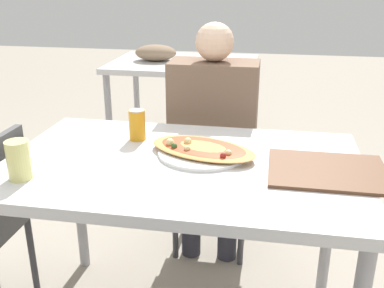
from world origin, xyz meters
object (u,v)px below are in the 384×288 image
Objects in this scene: chair_far_seated at (215,160)px; pizza_main at (202,150)px; dining_table at (183,180)px; drink_glass at (19,160)px; person_seated at (213,126)px; soda_can at (137,125)px.

pizza_main is (0.03, -0.66, 0.32)m from chair_far_seated.
dining_table is 9.77× the size of drink_glass.
person_seated is at bearing 87.58° from dining_table.
chair_far_seated is at bearing -90.00° from person_seated.
soda_can is (-0.29, 0.11, 0.04)m from pizza_main.
dining_table is 1.57× the size of chair_far_seated.
person_seated is at bearing 90.00° from chair_far_seated.
pizza_main is at bearing 29.52° from drink_glass.
soda_can is at bearing 60.12° from person_seated.
pizza_main reaches higher than chair_far_seated.
soda_can is at bearing 158.59° from pizza_main.
chair_far_seated is 6.24× the size of drink_glass.
chair_far_seated is at bearing 92.99° from pizza_main.
pizza_main is 3.73× the size of soda_can.
chair_far_seated is 0.69× the size of person_seated.
chair_far_seated is 0.73m from pizza_main.
person_seated is (-0.00, -0.11, 0.23)m from chair_far_seated.
person_seated reaches higher than pizza_main.
dining_table is 0.14m from pizza_main.
dining_table is 0.57m from drink_glass.
soda_can is 0.95× the size of drink_glass.
pizza_main is at bearing -21.41° from soda_can.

